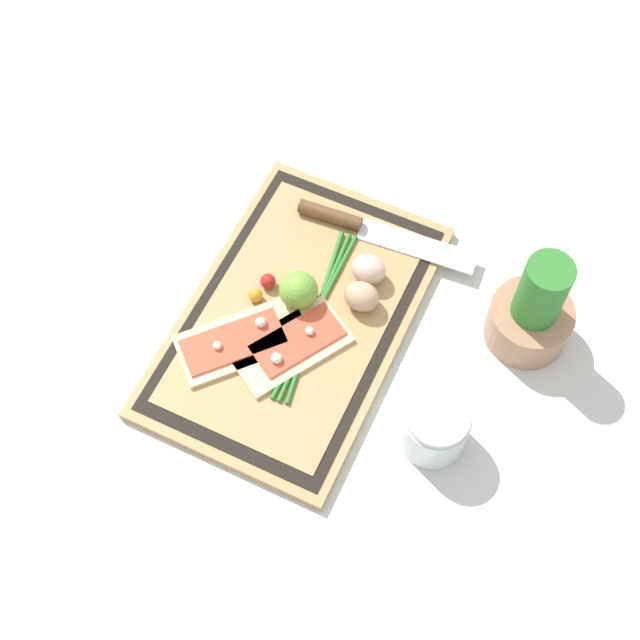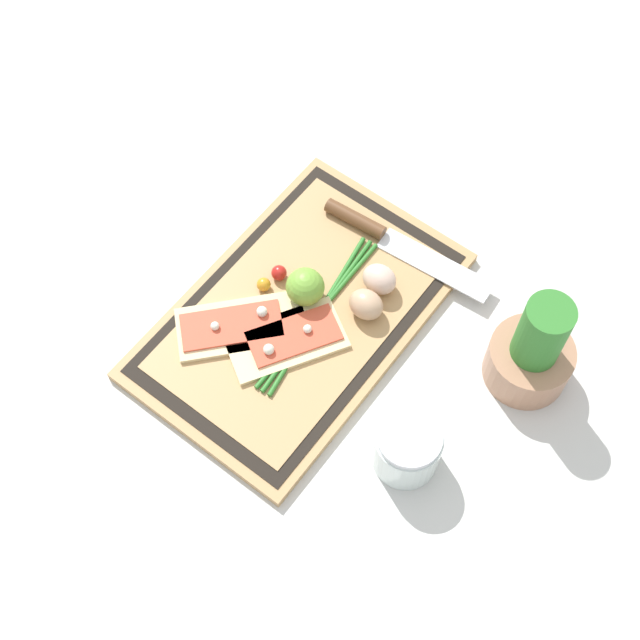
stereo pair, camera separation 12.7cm
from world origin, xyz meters
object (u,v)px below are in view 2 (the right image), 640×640
pizza_slice_near (239,325)px  lime (305,287)px  cherry_tomato_red (279,273)px  sauce_jar (407,449)px  cherry_tomato_yellow (265,284)px  herb_pot (533,353)px  pizza_slice_far (287,339)px  knife (380,233)px  egg_pink (379,279)px  egg_brown (366,304)px

pizza_slice_near → lime: size_ratio=3.44×
cherry_tomato_red → sauce_jar: sauce_jar is taller
cherry_tomato_yellow → herb_pot: bearing=108.0°
pizza_slice_far → herb_pot: herb_pot is taller
sauce_jar → knife: bearing=-138.8°
egg_pink → cherry_tomato_red: bearing=-59.3°
sauce_jar → pizza_slice_near: bearing=-92.5°
sauce_jar → herb_pot: bearing=163.7°
egg_brown → lime: bearing=-68.9°
knife → cherry_tomato_yellow: (0.18, -0.08, 0.00)m
egg_pink → herb_pot: size_ratio=0.29×
pizza_slice_far → egg_pink: 0.16m
pizza_slice_near → knife: size_ratio=0.69×
cherry_tomato_red → cherry_tomato_yellow: size_ratio=1.11×
pizza_slice_far → sauce_jar: (0.04, 0.23, 0.01)m
pizza_slice_near → herb_pot: (-0.20, 0.36, 0.04)m
egg_brown → herb_pot: size_ratio=0.29×
egg_brown → cherry_tomato_red: size_ratio=2.27×
pizza_slice_far → knife: 0.23m
cherry_tomato_red → cherry_tomato_yellow: cherry_tomato_red is taller
herb_pot → sauce_jar: 0.22m
pizza_slice_near → sauce_jar: sauce_jar is taller
cherry_tomato_yellow → herb_pot: herb_pot is taller
pizza_slice_near → egg_brown: size_ratio=3.74×
pizza_slice_far → knife: bearing=179.9°
lime → sauce_jar: sauce_jar is taller
cherry_tomato_red → herb_pot: 0.38m
egg_brown → egg_pink: size_ratio=1.00×
cherry_tomato_red → herb_pot: size_ratio=0.13×
pizza_slice_near → egg_pink: egg_pink is taller
herb_pot → sauce_jar: (0.21, -0.06, -0.03)m
egg_pink → sauce_jar: (0.19, 0.18, -0.00)m
pizza_slice_far → pizza_slice_near: bearing=-70.7°
pizza_slice_far → egg_pink: bearing=161.4°
egg_pink → sauce_jar: 0.26m
pizza_slice_near → sauce_jar: (0.01, 0.30, 0.01)m
pizza_slice_near → cherry_tomato_red: 0.10m
egg_brown → knife: bearing=-153.5°
knife → herb_pot: (0.05, 0.29, 0.04)m
cherry_tomato_red → cherry_tomato_yellow: (0.03, -0.01, -0.00)m
pizza_slice_near → egg_brown: bearing=135.2°
lime → sauce_jar: size_ratio=0.63×
cherry_tomato_red → pizza_slice_far: bearing=44.8°
pizza_slice_near → lime: lime is taller
egg_brown → egg_pink: same height
pizza_slice_far → cherry_tomato_red: (-0.08, -0.08, 0.01)m
pizza_slice_near → sauce_jar: size_ratio=2.17×
lime → cherry_tomato_yellow: size_ratio=2.74×
cherry_tomato_red → egg_brown: bearing=102.2°
lime → pizza_slice_near: bearing=-24.7°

